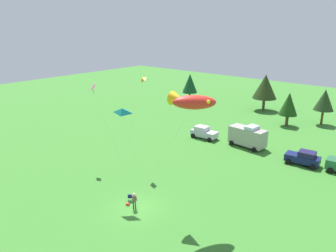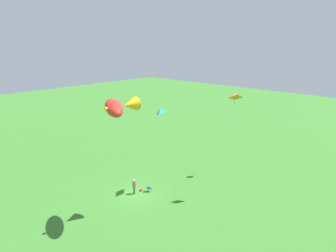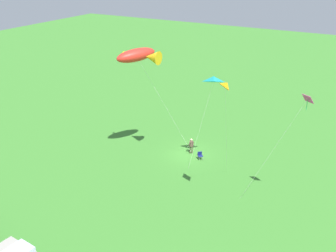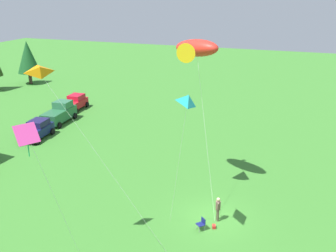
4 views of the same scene
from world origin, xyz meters
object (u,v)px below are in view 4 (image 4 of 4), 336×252
Objects in this scene: kite_large_fish at (195,49)px; kite_delta_orange at (41,72)px; kite_diamond_rainbow at (30,142)px; kite_delta_teal at (189,100)px; car_red_sedan at (75,102)px; backpack_on_grass at (214,226)px; truck_green_flatbed at (60,113)px; person_kite_flyer at (218,207)px; car_navy_hatch at (37,130)px; folding_chair at (202,223)px.

kite_large_fish reaches higher than kite_delta_orange.
kite_diamond_rainbow reaches higher than kite_delta_teal.
car_red_sedan is 0.42× the size of kite_diamond_rainbow.
backpack_on_grass is at bearing -149.37° from kite_large_fish.
kite_delta_orange is (-3.92, 6.73, 1.88)m from kite_delta_teal.
truck_green_flatbed is 0.49× the size of kite_diamond_rainbow.
person_kite_flyer is 15.49m from kite_diamond_rainbow.
car_red_sedan is at bearing 8.36° from truck_green_flatbed.
car_red_sedan is at bearing 30.58° from kite_delta_orange.
backpack_on_grass is 23.72m from car_navy_hatch.
kite_large_fish is at bearing -109.70° from car_navy_hatch.
kite_large_fish is at bearing -80.23° from person_kite_flyer.
person_kite_flyer is 2.12× the size of folding_chair.
kite_diamond_rainbow is at bearing 41.07° from person_kite_flyer.
person_kite_flyer is at bearing -0.54° from backpack_on_grass.
car_navy_hatch reaches higher than folding_chair.
kite_delta_orange is (-5.73, 8.10, 11.01)m from backpack_on_grass.
truck_green_flatbed is (15.20, 22.36, 0.99)m from backpack_on_grass.
kite_large_fish is (-9.94, -19.24, 9.89)m from truck_green_flatbed.
kite_delta_teal is at bearing -21.35° from kite_diamond_rainbow.
car_navy_hatch is at bearing 65.38° from backpack_on_grass.
car_navy_hatch is 0.45× the size of kite_delta_teal.
truck_green_flatbed reaches higher than person_kite_flyer.
kite_delta_orange reaches higher than backpack_on_grass.
truck_green_flatbed reaches higher than car_navy_hatch.
folding_chair reaches higher than backpack_on_grass.
kite_delta_teal is (-1.81, 1.37, 9.13)m from backpack_on_grass.
truck_green_flatbed is at bearing -82.43° from folding_chair.
kite_delta_orange is at bearing -10.90° from folding_chair.
car_red_sedan is at bearing 53.67° from kite_large_fish.
kite_large_fish is at bearing -120.94° from truck_green_flatbed.
kite_large_fish is 16.32m from kite_diamond_rainbow.
truck_green_flatbed is 0.53× the size of kite_delta_teal.
backpack_on_grass is at bearing -127.83° from truck_green_flatbed.
kite_delta_teal is (-1.36, 0.64, 8.75)m from folding_chair.
kite_delta_orange is at bearing 31.60° from kite_diamond_rainbow.
folding_chair is 0.16× the size of truck_green_flatbed.
car_red_sedan is 0.37× the size of kite_delta_orange.
person_kite_flyer is at bearing -50.39° from kite_delta_orange.
folding_chair is at bearing -135.90° from car_red_sedan.
kite_delta_orange is at bearing 155.60° from kite_large_fish.
kite_diamond_rainbow reaches higher than folding_chair.
backpack_on_grass is at bearing -120.28° from car_navy_hatch.
kite_delta_teal is at bearing 37.34° from person_kite_flyer.
car_red_sedan is 0.37× the size of kite_large_fish.
car_red_sedan is 37.21m from kite_diamond_rainbow.
truck_green_flatbed reaches higher than car_red_sedan.
truck_green_flatbed reaches higher than backpack_on_grass.
car_red_sedan reaches higher than folding_chair.
kite_delta_orange reaches higher than kite_diamond_rainbow.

